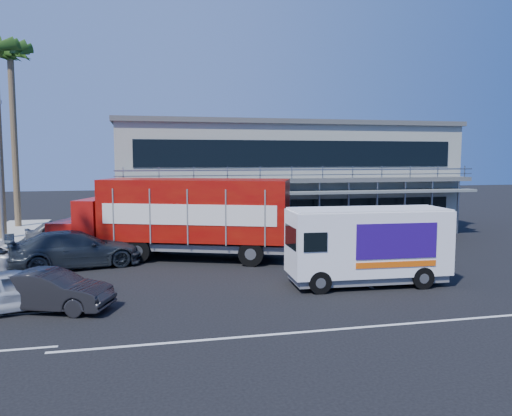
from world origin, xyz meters
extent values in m
plane|color=black|center=(0.00, 0.00, 0.00)|extent=(120.00, 120.00, 0.00)
cube|color=#969D8F|center=(3.00, 15.00, 3.50)|extent=(22.00, 10.00, 7.00)
cube|color=#515454|center=(3.00, 15.00, 7.15)|extent=(22.40, 10.40, 0.30)
cube|color=#515454|center=(3.00, 9.40, 3.60)|extent=(22.00, 1.20, 0.25)
cube|color=gray|center=(3.00, 8.85, 4.10)|extent=(22.00, 0.08, 0.90)
cube|color=slate|center=(3.00, 9.10, 2.90)|extent=(22.00, 1.80, 0.15)
cube|color=black|center=(3.00, 9.98, 1.60)|extent=(20.00, 0.06, 1.60)
cube|color=black|center=(3.00, 9.98, 5.20)|extent=(20.00, 0.06, 1.60)
cylinder|color=brown|center=(-15.10, 18.50, 6.00)|extent=(0.44, 0.44, 12.00)
sphere|color=#133C11|center=(-15.10, 18.50, 12.20)|extent=(1.10, 1.10, 1.10)
cylinder|color=gray|center=(-14.20, 11.00, 4.00)|extent=(0.14, 0.14, 8.00)
cube|color=#A2100D|center=(-9.97, 7.28, 1.12)|extent=(2.37, 2.92, 1.35)
cube|color=#A2100D|center=(-8.82, 6.84, 1.74)|extent=(2.05, 3.02, 2.35)
cube|color=black|center=(-8.82, 6.84, 2.41)|extent=(0.90, 2.24, 0.78)
cube|color=#991609|center=(-4.00, 5.00, 2.47)|extent=(9.38, 5.82, 2.91)
cube|color=slate|center=(-4.00, 5.00, 0.73)|extent=(9.23, 5.43, 0.34)
cube|color=white|center=(-4.50, 3.68, 2.35)|extent=(7.72, 2.97, 0.95)
cube|color=white|center=(-3.50, 6.32, 2.35)|extent=(7.72, 2.97, 0.95)
cylinder|color=black|center=(-10.09, 6.01, 0.58)|extent=(1.19, 0.68, 1.17)
cylinder|color=black|center=(-9.21, 8.31, 0.58)|extent=(1.19, 0.68, 1.17)
cylinder|color=black|center=(-6.74, 4.73, 0.58)|extent=(1.19, 0.68, 1.17)
cylinder|color=black|center=(-5.86, 7.03, 0.58)|extent=(1.19, 0.68, 1.17)
cylinder|color=black|center=(-1.72, 2.81, 0.58)|extent=(1.19, 0.68, 1.17)
cylinder|color=black|center=(-0.84, 5.11, 0.58)|extent=(1.19, 0.68, 1.17)
cube|color=white|center=(2.01, -1.44, 1.72)|extent=(6.26, 2.43, 2.46)
cube|color=slate|center=(2.01, -1.44, 0.35)|extent=(6.01, 2.21, 0.31)
cube|color=black|center=(-1.05, -1.28, 1.98)|extent=(0.15, 1.73, 0.84)
cube|color=white|center=(2.01, -1.44, 2.97)|extent=(6.14, 2.38, 0.07)
cube|color=#2A0C73|center=(2.66, -2.55, 1.89)|extent=(3.17, 0.20, 1.32)
cube|color=#2A0C73|center=(2.77, -0.41, 1.89)|extent=(3.17, 0.20, 1.32)
cube|color=#F2590C|center=(2.66, -2.56, 1.01)|extent=(3.17, 0.19, 0.22)
cylinder|color=black|center=(-0.24, -2.26, 0.42)|extent=(0.86, 0.32, 0.84)
cylinder|color=black|center=(-0.14, -0.40, 0.42)|extent=(0.86, 0.32, 0.84)
cylinder|color=black|center=(3.81, -2.47, 0.42)|extent=(0.86, 0.32, 0.84)
cylinder|color=black|center=(3.91, -0.61, 0.42)|extent=(0.86, 0.32, 0.84)
imported|color=silver|center=(-10.65, -2.00, 0.70)|extent=(4.40, 2.80, 1.39)
imported|color=black|center=(-9.50, -2.22, 0.66)|extent=(4.23, 2.68, 1.32)
imported|color=silver|center=(-12.50, 4.16, 0.66)|extent=(4.83, 2.42, 1.31)
imported|color=#282F36|center=(-9.50, 4.37, 0.83)|extent=(6.14, 3.61, 1.67)
imported|color=slate|center=(-10.97, 10.80, 0.70)|extent=(4.38, 2.48, 1.40)
camera|label=1|loc=(-6.46, -19.16, 4.97)|focal=35.00mm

